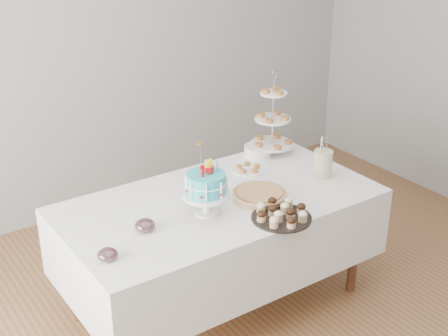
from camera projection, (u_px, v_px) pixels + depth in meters
floor at (247, 328)px, 3.86m from camera, size 5.00×5.00×0.00m
walls at (251, 123)px, 3.30m from camera, size 5.04×4.04×2.70m
table at (219, 232)px, 3.86m from camera, size 1.92×1.02×0.77m
birthday_cake at (206, 195)px, 3.55m from camera, size 0.28×0.28×0.43m
cupcake_tray at (282, 213)px, 3.53m from camera, size 0.35×0.35×0.08m
pie at (259, 195)px, 3.75m from camera, size 0.34×0.34×0.05m
tiered_stand at (273, 120)px, 4.32m from camera, size 0.31×0.31×0.60m
plate_stack at (257, 151)px, 4.35m from camera, size 0.19×0.19×0.07m
pastry_plate at (248, 169)px, 4.13m from camera, size 0.22×0.22×0.03m
jam_bowl_a at (108, 255)px, 3.14m from camera, size 0.11×0.11×0.06m
jam_bowl_b at (145, 225)px, 3.41m from camera, size 0.11×0.11×0.07m
utensil_pitcher at (323, 163)px, 4.02m from camera, size 0.13×0.12×0.27m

